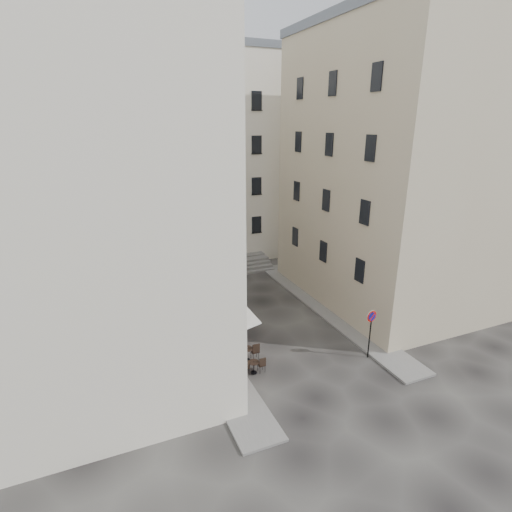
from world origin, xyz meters
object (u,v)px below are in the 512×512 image
no_parking_sign (371,325)px  bistro_table_b (246,353)px  bistro_table_a (253,366)px  pedestrian (228,323)px

no_parking_sign → bistro_table_b: no_parking_sign is taller
no_parking_sign → bistro_table_a: 6.66m
bistro_table_b → pedestrian: bearing=89.6°
bistro_table_b → pedestrian: size_ratio=0.89×
no_parking_sign → bistro_table_b: 6.88m
no_parking_sign → bistro_table_b: size_ratio=2.04×
bistro_table_b → bistro_table_a: bearing=-93.6°
no_parking_sign → bistro_table_a: size_ratio=2.33×
no_parking_sign → bistro_table_a: bearing=163.7°
bistro_table_a → bistro_table_b: (0.08, 1.21, 0.06)m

